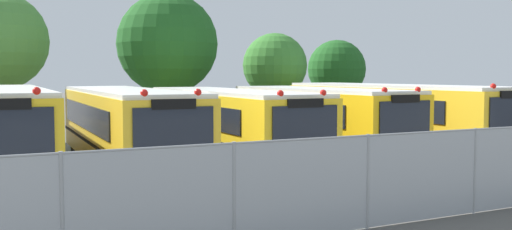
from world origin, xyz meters
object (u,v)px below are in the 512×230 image
school_bus_1 (125,125)px  traffic_cone (368,199)px  school_bus_3 (318,119)px  tree_3 (274,67)px  tree_2 (167,44)px  tree_4 (338,69)px  school_bus_4 (390,114)px  school_bus_2 (228,122)px  school_bus_0 (1,128)px

school_bus_1 → traffic_cone: size_ratio=22.24×
school_bus_3 → tree_3: size_ratio=1.85×
school_bus_3 → tree_2: tree_2 is taller
tree_3 → traffic_cone: 17.93m
tree_2 → tree_4: size_ratio=1.38×
school_bus_1 → school_bus_3: bearing=-179.0°
school_bus_4 → traffic_cone: size_ratio=23.72×
school_bus_3 → traffic_cone: size_ratio=19.46×
school_bus_3 → school_bus_4: size_ratio=0.82×
school_bus_2 → tree_3: size_ratio=2.04×
school_bus_2 → school_bus_3: school_bus_3 is taller
tree_4 → school_bus_2: bearing=-138.1°
tree_4 → traffic_cone: tree_4 is taller
school_bus_0 → school_bus_1: 3.61m
school_bus_3 → tree_3: tree_3 is taller
school_bus_2 → tree_3: bearing=-126.3°
tree_2 → school_bus_3: bearing=-72.7°
school_bus_0 → school_bus_3: 10.76m
school_bus_0 → school_bus_2: 7.19m
school_bus_2 → tree_2: 9.70m
school_bus_2 → school_bus_3: bearing=178.4°
tree_2 → school_bus_1: bearing=-114.9°
tree_4 → school_bus_0: bearing=-151.8°
school_bus_1 → tree_2: 10.63m
tree_2 → tree_3: size_ratio=1.35×
school_bus_1 → tree_3: 13.32m
tree_2 → traffic_cone: tree_2 is taller
tree_4 → traffic_cone: size_ratio=10.24×
tree_2 → tree_3: tree_2 is taller
tree_2 → tree_4: 10.93m
school_bus_4 → tree_3: 8.71m
school_bus_4 → tree_3: size_ratio=2.26×
school_bus_1 → tree_2: bearing=-113.6°
school_bus_3 → tree_4: (7.93, 10.42, 1.95)m
tree_4 → school_bus_4: bearing=-113.3°
tree_3 → school_bus_4: bearing=-84.8°
traffic_cone → school_bus_0: bearing=131.4°
school_bus_1 → tree_3: (9.94, 8.63, 2.01)m
school_bus_0 → tree_4: 21.29m
tree_2 → tree_3: 5.79m
school_bus_1 → tree_4: bearing=-144.2°
school_bus_4 → tree_4: bearing=-114.5°
school_bus_3 → tree_2: (-2.88, 9.26, 3.13)m
tree_4 → traffic_cone: 21.75m
school_bus_2 → tree_2: (0.70, 9.15, 3.15)m
school_bus_4 → tree_4: size_ratio=2.32×
school_bus_4 → traffic_cone: school_bus_4 is taller
school_bus_2 → school_bus_0: bearing=-2.0°
school_bus_3 → tree_4: bearing=-128.6°
school_bus_2 → tree_2: tree_2 is taller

